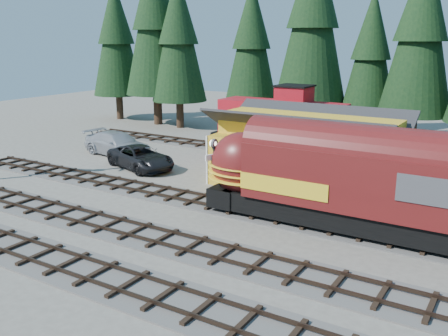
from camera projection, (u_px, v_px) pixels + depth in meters
The scene contains 9 objects.
ground at pixel (224, 237), 25.30m from camera, with size 120.00×120.00×0.00m, color #6B665B.
track_main_south at pixel (425, 308), 18.57m from camera, with size 68.00×3.20×0.33m.
track_spur at pixel (234, 149), 45.18m from camera, with size 32.00×3.20×0.33m.
depot at pixel (307, 144), 33.20m from camera, with size 12.80×7.00×5.30m.
conifer_backdrop at pixel (442, 30), 40.66m from camera, with size 80.47×22.86×17.21m.
locomotive at pixel (336, 183), 25.78m from camera, with size 15.86×3.15×4.31m.
caboose at pixel (282, 124), 42.13m from camera, with size 10.80×3.13×5.62m.
pickup_truck_a at pixel (141, 157), 38.42m from camera, with size 2.91×6.32×1.76m, color black.
pickup_truck_b at pixel (117, 144), 42.72m from camera, with size 2.78×6.85×1.99m, color #B1B3B9.
Camera 1 is at (12.33, -20.11, 9.80)m, focal length 40.00 mm.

